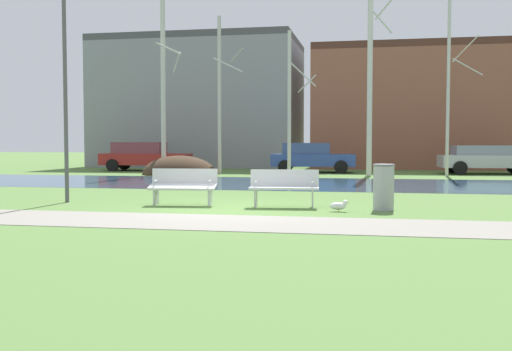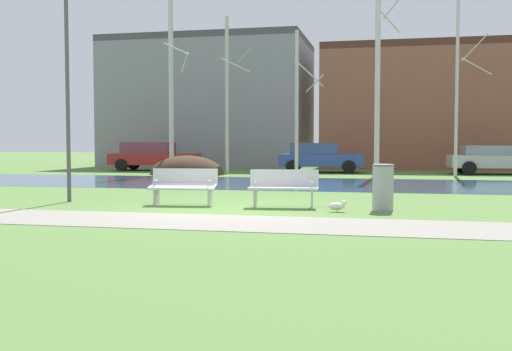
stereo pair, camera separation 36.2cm
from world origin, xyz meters
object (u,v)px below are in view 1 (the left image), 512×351
Objects in this scene: bench_left at (183,186)px; parked_van_nearest_red at (144,156)px; parked_hatch_third_silver at (486,159)px; parked_sedan_second_blue at (311,157)px; trash_bin at (384,186)px; bench_right at (284,187)px; seagull at (339,206)px; streetlamp at (64,45)px.

bench_left is 0.35× the size of parked_van_nearest_red.
parked_hatch_third_silver is at bearing -0.43° from parked_van_nearest_red.
parked_hatch_third_silver is (9.69, 16.18, 0.26)m from bench_left.
parked_sedan_second_blue is (8.87, -0.18, -0.02)m from parked_van_nearest_red.
trash_bin is at bearing -2.33° from bench_left.
parked_hatch_third_silver is (7.25, 16.18, 0.26)m from bench_right.
bench_right is 1.61× the size of trash_bin.
bench_right is 19.07m from parked_van_nearest_red.
parked_sedan_second_blue reaches higher than trash_bin.
bench_right is at bearing -114.15° from parked_hatch_third_silver.
parked_van_nearest_red is 1.12× the size of parked_sedan_second_blue.
parked_sedan_second_blue reaches higher than bench_right.
parked_sedan_second_blue reaches higher than seagull.
streetlamp reaches higher than bench_right.
bench_left is at bearing -95.09° from parked_sedan_second_blue.
parked_hatch_third_silver is at bearing 59.07° from bench_left.
streetlamp reaches higher than seagull.
bench_right is 0.37× the size of parked_hatch_third_silver.
parked_van_nearest_red is 8.87m from parked_sedan_second_blue.
trash_bin is 2.35× the size of seagull.
parked_van_nearest_red is at bearing 123.37° from seagull.
trash_bin is 17.12m from parked_hatch_third_silver.
parked_hatch_third_silver is (17.13, -0.13, -0.06)m from parked_van_nearest_red.
trash_bin is 8.48m from streetlamp.
parked_hatch_third_silver reaches higher than bench_right.
parked_van_nearest_red is (-11.17, 16.96, 0.66)m from seagull.
parked_sedan_second_blue is (-2.30, 16.77, 0.64)m from seagull.
streetlamp is (-7.77, 0.29, 3.39)m from trash_bin.
trash_bin is at bearing 25.64° from seagull.
parked_sedan_second_blue is at bearing 97.81° from seagull.
seagull is (1.30, -0.65, -0.34)m from bench_right.
bench_right is at bearing -58.81° from parked_van_nearest_red.
parked_van_nearest_red is at bearing 178.83° from parked_sedan_second_blue.
bench_left is 3.78× the size of seagull.
streetlamp reaches higher than trash_bin.
bench_left is 16.19m from parked_sedan_second_blue.
seagull is 0.10× the size of parked_hatch_third_silver.
bench_left is 3.81m from seagull.
bench_left is 2.44m from bench_right.
bench_right is 16.16m from parked_sedan_second_blue.
parked_sedan_second_blue is 0.94× the size of parked_hatch_third_silver.
seagull is 17.86m from parked_hatch_third_silver.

